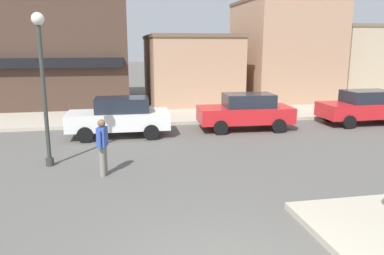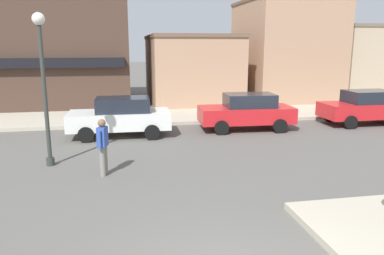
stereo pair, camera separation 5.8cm
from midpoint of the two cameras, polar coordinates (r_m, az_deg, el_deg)
kerb_far at (r=18.98m, az=-6.27°, el=1.69°), size 80.00×4.00×0.15m
lamp_post at (r=11.73m, az=-22.04°, el=8.48°), size 0.36×0.36×4.54m
parked_car_nearest at (r=15.21m, az=-11.09°, el=1.68°), size 4.03×1.94×1.56m
parked_car_second at (r=16.29m, az=8.08°, el=2.50°), size 4.08×2.03×1.56m
parked_car_third at (r=19.04m, az=24.68°, el=2.91°), size 4.00×1.89×1.56m
pedestrian_crossing_near at (r=10.67m, az=-13.62°, el=-2.68°), size 0.31×0.55×1.61m
building_corner_shop at (r=24.52m, az=-22.08°, el=11.59°), size 10.31×7.48×7.21m
building_storefront_left_near at (r=24.51m, az=-0.62°, el=8.97°), size 5.29×8.05×4.21m
building_storefront_left_mid at (r=25.87m, az=13.66°, el=11.29°), size 5.54×6.71×6.45m
building_storefront_right_near at (r=29.01m, az=24.34°, el=9.09°), size 5.38×5.45×4.89m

